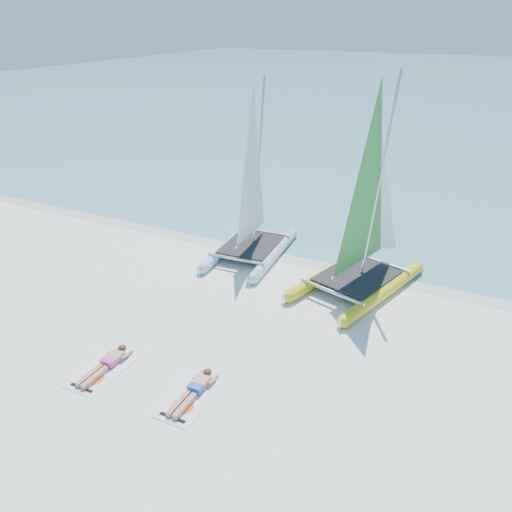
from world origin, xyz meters
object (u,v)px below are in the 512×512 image
(catamaran_blue, at_px, (252,205))
(sunbather_b, at_px, (194,389))
(catamaran_yellow, at_px, (371,221))
(towel_b, at_px, (190,398))
(towel_a, at_px, (103,371))
(sunbather_a, at_px, (107,363))

(catamaran_blue, bearing_deg, sunbather_b, -77.25)
(catamaran_yellow, xyz_separation_m, towel_b, (-2.20, -7.63, -2.25))
(catamaran_blue, relative_size, towel_a, 3.59)
(towel_b, bearing_deg, sunbather_a, 179.23)
(catamaran_yellow, bearing_deg, towel_b, -89.86)
(sunbather_a, distance_m, towel_b, 2.61)
(towel_b, bearing_deg, sunbather_b, 90.00)
(towel_a, relative_size, sunbather_b, 1.07)
(sunbather_a, relative_size, towel_b, 0.93)
(catamaran_blue, relative_size, sunbather_a, 3.85)
(catamaran_yellow, relative_size, towel_a, 3.88)
(towel_a, bearing_deg, sunbather_a, 90.00)
(towel_b, xyz_separation_m, sunbather_b, (0.00, 0.19, 0.11))
(towel_b, height_order, sunbather_b, sunbather_b)
(catamaran_yellow, bearing_deg, catamaran_blue, -167.79)
(catamaran_blue, height_order, sunbather_a, catamaran_blue)
(catamaran_yellow, height_order, sunbather_a, catamaran_yellow)
(sunbather_a, relative_size, sunbather_b, 1.00)
(catamaran_blue, height_order, towel_a, catamaran_blue)
(towel_a, bearing_deg, catamaran_blue, 88.06)
(sunbather_a, xyz_separation_m, sunbather_b, (2.61, 0.16, 0.00))
(catamaran_blue, bearing_deg, catamaran_yellow, -7.99)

